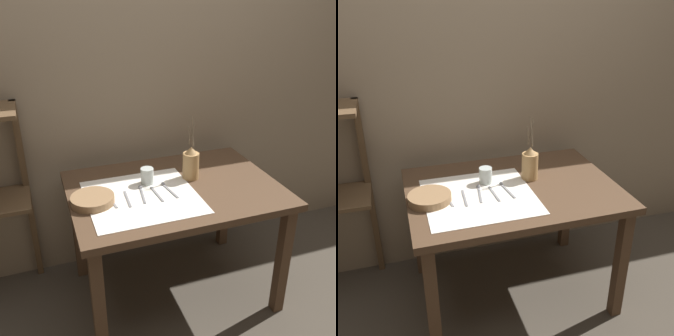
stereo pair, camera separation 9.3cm
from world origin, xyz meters
The scene contains 12 objects.
ground_plane centered at (0.00, 0.00, 0.00)m, with size 12.00×12.00×0.00m, color #473F35.
stone_wall_back centered at (0.00, 0.52, 1.20)m, with size 7.00×0.06×2.40m.
wooden_table centered at (0.00, 0.00, 0.63)m, with size 1.15×0.83×0.73m.
linen_cloth centered at (-0.20, -0.05, 0.73)m, with size 0.57×0.55×0.00m.
pitcher_with_flowers centered at (0.13, 0.07, 0.82)m, with size 0.09×0.09×0.38m.
wooden_bowl centered at (-0.46, -0.03, 0.75)m, with size 0.22×0.22×0.04m.
glass_tumbler_near centered at (-0.13, 0.09, 0.78)m, with size 0.07×0.07×0.09m.
fork_outer centered at (-0.36, -0.04, 0.74)m, with size 0.03×0.17×0.00m.
knife_center centered at (-0.28, -0.05, 0.74)m, with size 0.02×0.17×0.00m.
spoon_outer centered at (-0.19, 0.01, 0.74)m, with size 0.04×0.18×0.02m.
fork_inner centered at (-0.12, -0.06, 0.74)m, with size 0.02×0.17×0.00m.
spoon_inner centered at (-0.05, 0.01, 0.74)m, with size 0.04×0.18×0.02m.
Camera 2 is at (-0.60, -1.83, 1.74)m, focal length 42.00 mm.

